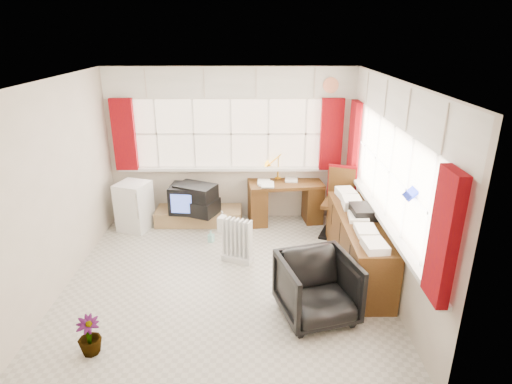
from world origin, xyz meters
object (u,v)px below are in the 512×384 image
tv_bench (199,216)px  desk_lamp (278,162)px  credenza (358,244)px  office_chair (317,288)px  desk (285,199)px  mini_fridge (134,206)px  task_chair (340,199)px  crt_tv (187,199)px  radiator (237,244)px

tv_bench → desk_lamp: bearing=11.5°
credenza → office_chair: bearing=-124.4°
desk → mini_fridge: bearing=-173.1°
mini_fridge → office_chair: bearing=-41.2°
task_chair → tv_bench: bearing=170.5°
desk → mini_fridge: mini_fridge is taller
tv_bench → mini_fridge: size_ratio=1.80×
task_chair → tv_bench: (-2.24, 0.38, -0.45)m
desk → crt_tv: size_ratio=2.33×
task_chair → desk: bearing=150.6°
desk_lamp → radiator: desk_lamp is taller
desk_lamp → office_chair: 2.84m
desk → radiator: (-0.75, -1.34, -0.12)m
office_chair → radiator: size_ratio=1.26×
office_chair → radiator: bearing=111.1°
desk_lamp → mini_fridge: size_ratio=0.54×
office_chair → mini_fridge: bearing=122.9°
mini_fridge → desk_lamp: bearing=11.8°
radiator → office_chair: bearing=-52.9°
task_chair → office_chair: bearing=-106.5°
task_chair → crt_tv: task_chair is taller
desk → tv_bench: 1.46m
tv_bench → mini_fridge: bearing=-167.9°
desk → tv_bench: (-1.43, -0.08, -0.26)m
desk_lamp → tv_bench: 1.59m
desk → crt_tv: bearing=-173.4°
radiator → credenza: 1.62m
crt_tv → radiator: bearing=-53.5°
task_chair → radiator: 1.82m
task_chair → mini_fridge: size_ratio=1.39×
radiator → crt_tv: crt_tv is taller
office_chair → credenza: size_ratio=0.40×
desk → desk_lamp: bearing=121.3°
desk → desk_lamp: desk_lamp is taller
tv_bench → office_chair: bearing=-57.1°
radiator → credenza: size_ratio=0.32×
radiator → tv_bench: radiator is taller
desk → radiator: size_ratio=1.98×
credenza → mini_fridge: 3.52m
desk_lamp → office_chair: (0.29, -2.76, -0.62)m
task_chair → crt_tv: size_ratio=2.01×
crt_tv → desk: bearing=6.6°
office_chair → radiator: 1.54m
desk → desk_lamp: size_ratio=3.00×
credenza → radiator: bearing=170.9°
desk_lamp → tv_bench: desk_lamp is taller
office_chair → mini_fridge: mini_fridge is taller
desk → desk_lamp: (-0.11, 0.19, 0.60)m
office_chair → credenza: 1.18m
office_chair → mini_fridge: size_ratio=1.03×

